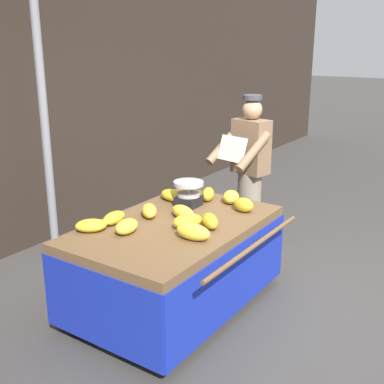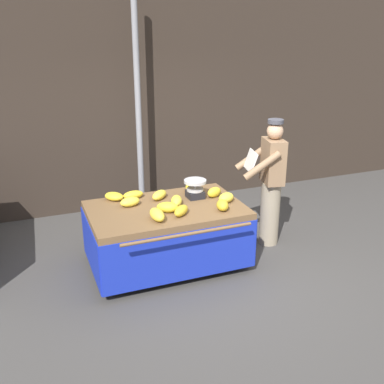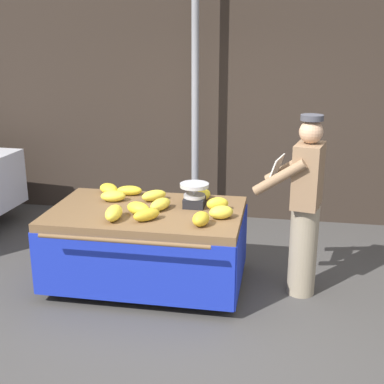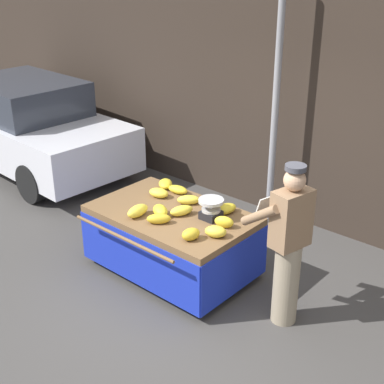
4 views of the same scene
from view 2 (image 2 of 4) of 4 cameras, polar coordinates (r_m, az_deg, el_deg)
name	(u,v)px [view 2 (image 2 of 4)]	position (r m, az deg, el deg)	size (l,w,h in m)	color
ground_plane	(224,272)	(5.55, 4.04, -10.08)	(60.00, 60.00, 0.00)	#423F3D
back_wall	(155,93)	(7.35, -4.71, 12.42)	(16.00, 0.24, 3.61)	#332821
street_pole	(138,107)	(6.79, -6.87, 10.64)	(0.09, 0.09, 3.36)	gray
banana_cart	(166,222)	(5.44, -3.29, -3.87)	(1.86, 1.36, 0.78)	brown
weighing_scale	(195,189)	(5.60, 0.39, 0.41)	(0.28, 0.28, 0.23)	black
banana_bunch_0	(214,192)	(5.65, 2.85, -0.02)	(0.11, 0.21, 0.13)	yellow
banana_bunch_1	(176,201)	(5.39, -2.00, -1.12)	(0.13, 0.27, 0.11)	yellow
banana_bunch_2	(223,205)	(5.24, 3.91, -1.69)	(0.14, 0.20, 0.13)	gold
banana_bunch_3	(226,198)	(5.49, 4.37, -0.72)	(0.15, 0.23, 0.12)	yellow
banana_bunch_4	(167,207)	(5.19, -3.16, -1.95)	(0.15, 0.25, 0.12)	yellow
banana_bunch_5	(181,211)	(5.10, -1.39, -2.38)	(0.12, 0.26, 0.11)	gold
banana_bunch_6	(192,188)	(5.82, -0.02, 0.52)	(0.16, 0.28, 0.11)	yellow
banana_bunch_7	(114,196)	(5.62, -9.89, -0.55)	(0.17, 0.25, 0.10)	yellow
banana_bunch_8	(157,215)	(4.99, -4.47, -2.89)	(0.14, 0.29, 0.13)	yellow
banana_bunch_9	(159,195)	(5.59, -4.18, -0.38)	(0.13, 0.27, 0.11)	yellow
banana_bunch_10	(133,195)	(5.64, -7.49, -0.35)	(0.13, 0.26, 0.10)	yellow
banana_bunch_11	(130,202)	(5.41, -7.91, -1.23)	(0.16, 0.25, 0.11)	yellow
vendor_person	(271,183)	(5.98, 9.97, 1.17)	(0.65, 0.60, 1.71)	gray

